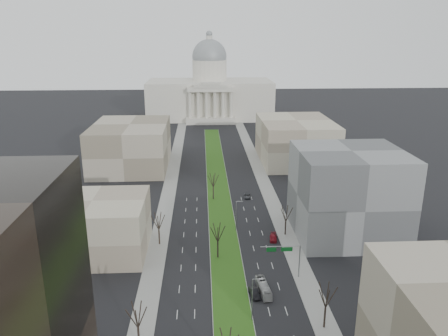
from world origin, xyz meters
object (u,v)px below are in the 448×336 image
object	(u,v)px
car_black	(255,293)
car_red	(273,238)
car_grey_far	(247,196)
box_van	(264,288)

from	to	relation	value
car_black	car_red	size ratio (longest dim) A/B	0.97
car_grey_far	box_van	xyz separation A→B (m)	(-2.30, -56.75, 0.51)
car_black	box_van	bearing A→B (deg)	21.00
box_van	car_red	bearing A→B (deg)	70.15
car_black	car_red	bearing A→B (deg)	63.47
car_grey_far	box_van	size ratio (longest dim) A/B	0.55
car_black	car_red	xyz separation A→B (m)	(8.21, 25.93, -0.07)
car_grey_far	box_van	bearing A→B (deg)	-86.88
car_black	car_red	world-z (taller)	car_black
car_grey_far	box_van	distance (m)	56.80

